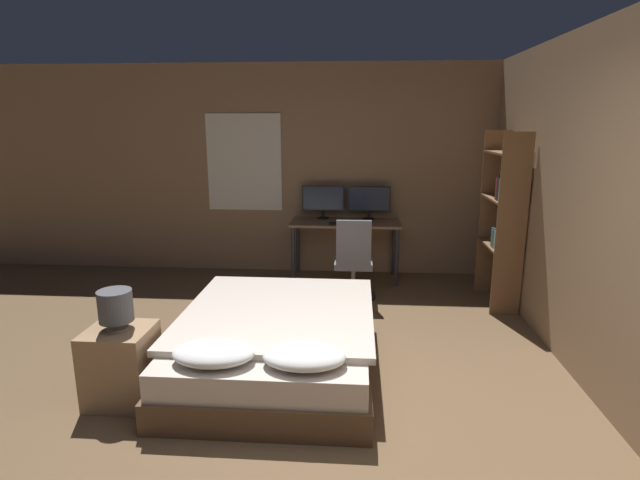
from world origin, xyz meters
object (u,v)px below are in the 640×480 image
desk (345,230)px  monitor_right (369,200)px  office_chair (353,269)px  bookshelf (504,213)px  computer_mouse (368,223)px  nightstand (121,365)px  keyboard (345,224)px  bedside_lamp (116,306)px  bed (277,342)px  monitor_left (323,200)px

desk → monitor_right: size_ratio=2.52×
desk → office_chair: bearing=-81.3°
desk → bookshelf: size_ratio=0.73×
monitor_right → office_chair: monitor_right is taller
desk → computer_mouse: (0.28, -0.19, 0.12)m
nightstand → desk: (1.52, 3.00, 0.37)m
keyboard → office_chair: bearing=-78.4°
bookshelf → office_chair: bearing=177.6°
bookshelf → bedside_lamp: bearing=-145.8°
bed → monitor_right: (0.78, 2.63, 0.76)m
monitor_left → bookshelf: size_ratio=0.29×
bed → keyboard: size_ratio=5.12×
bed → monitor_right: size_ratio=3.68×
bed → monitor_right: 2.85m
bed → office_chair: size_ratio=2.12×
bed → computer_mouse: size_ratio=28.51×
bed → monitor_left: 2.75m
nightstand → bookshelf: bookshelf is taller
computer_mouse → monitor_right: bearing=88.7°
office_chair → bookshelf: bearing=-2.4°
monitor_right → bookshelf: (1.41, -0.99, 0.03)m
desk → monitor_right: bearing=32.9°
monitor_left → keyboard: (0.29, -0.38, -0.24)m
bookshelf → monitor_left: bearing=153.6°
monitor_right → keyboard: monitor_right is taller
bed → monitor_right: bearing=73.4°
desk → office_chair: 0.80m
bookshelf → nightstand: bearing=-145.8°
bedside_lamp → bookshelf: bookshelf is taller
keyboard → desk: bearing=90.0°
keyboard → office_chair: office_chair is taller
bookshelf → desk: bearing=154.8°
bed → bookshelf: (2.19, 1.64, 0.79)m
computer_mouse → keyboard: bearing=180.0°
desk → nightstand: bearing=-117.0°
bed → computer_mouse: computer_mouse is taller
monitor_right → desk: bearing=-147.1°
nightstand → bed: bearing=28.2°
bed → computer_mouse: (0.77, 2.25, 0.53)m
bed → bedside_lamp: bedside_lamp is taller
bedside_lamp → monitor_right: (1.82, 3.19, 0.28)m
bedside_lamp → monitor_right: size_ratio=0.53×
bedside_lamp → computer_mouse: (1.81, 2.81, 0.05)m
monitor_left → office_chair: size_ratio=0.58×
nightstand → office_chair: office_chair is taller
office_chair → bookshelf: bookshelf is taller
monitor_left → keyboard: monitor_left is taller
bookshelf → computer_mouse: bearing=156.5°
monitor_left → desk: bearing=-32.9°
nightstand → bedside_lamp: 0.45m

